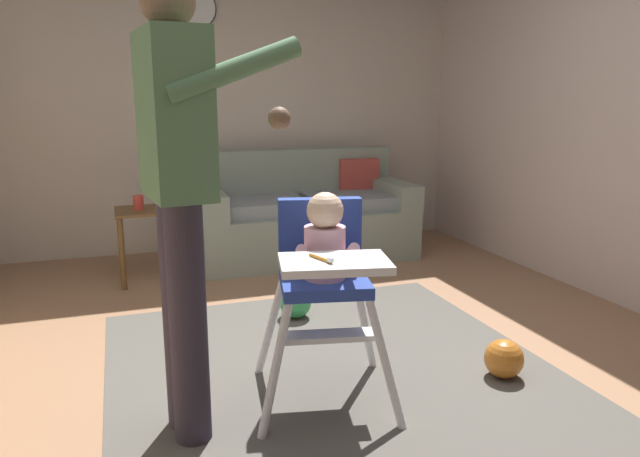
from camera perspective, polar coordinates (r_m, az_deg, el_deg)
ground at (r=2.86m, az=2.10°, el=-15.33°), size 5.66×7.00×0.10m
wall_far at (r=5.17m, az=-8.99°, el=12.98°), size 4.86×0.06×2.68m
area_rug at (r=2.61m, az=4.29°, el=-16.98°), size 2.08×2.97×0.01m
couch at (r=4.88m, az=-1.74°, el=1.25°), size 1.75×0.86×0.86m
high_chair at (r=2.45m, az=0.41°, el=-3.17°), size 0.71×0.81×0.92m
adult_standing at (r=2.20m, az=-13.43°, el=3.79°), size 0.55×0.50×1.70m
toy_ball at (r=3.54m, az=-2.40°, el=-7.14°), size 0.19×0.19×0.19m
toy_ball_second at (r=2.96m, az=17.33°, el=-11.90°), size 0.18×0.18×0.18m
side_table at (r=4.36m, az=-16.48°, el=-0.01°), size 0.40×0.40×0.52m
sippy_cup at (r=4.32m, az=-17.11°, el=2.42°), size 0.07×0.07×0.10m
wall_clock at (r=5.14m, az=-11.91°, el=20.09°), size 0.33×0.04×0.33m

